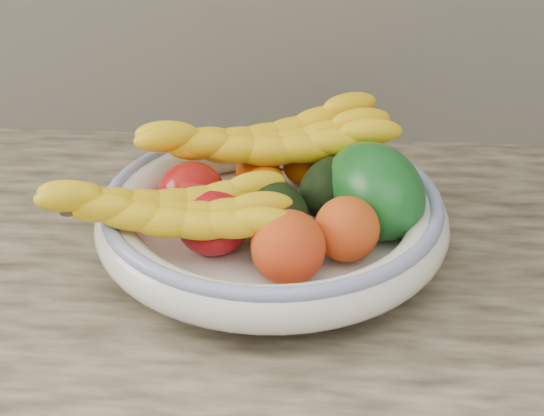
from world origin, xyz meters
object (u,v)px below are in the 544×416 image
Objects in this scene: fruit_bowl at (272,217)px; banana_bunch_front at (167,217)px; green_mango at (374,190)px; banana_bunch_back at (266,148)px.

banana_bunch_front is at bearing -148.32° from fruit_bowl.
green_mango reaches higher than fruit_bowl.
banana_bunch_back reaches higher than banana_bunch_front.
banana_bunch_back is at bearing 98.60° from fruit_bowl.
fruit_bowl is 1.42× the size of banana_bunch_front.
green_mango is 0.15m from banana_bunch_back.
fruit_bowl is 1.21× the size of banana_bunch_back.
fruit_bowl is 0.12m from green_mango.
banana_bunch_back is at bearing 50.15° from banana_bunch_front.
green_mango is at bearing 9.81° from fruit_bowl.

